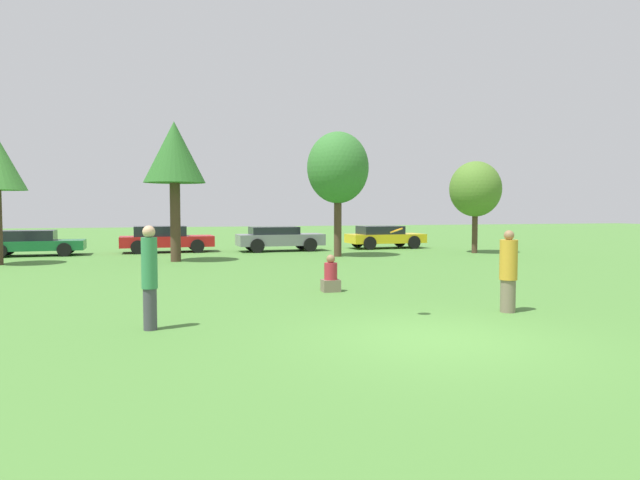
{
  "coord_description": "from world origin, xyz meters",
  "views": [
    {
      "loc": [
        -4.43,
        -8.73,
        2.23
      ],
      "look_at": [
        -1.02,
        3.66,
        1.51
      ],
      "focal_mm": 31.95,
      "sensor_mm": 36.0,
      "label": 1
    }
  ],
  "objects_px": {
    "tree_2": "(338,168)",
    "parked_car_grey": "(279,238)",
    "person_catcher": "(508,271)",
    "parked_car_green": "(33,242)",
    "frisbee": "(396,231)",
    "bystander_sitting": "(331,277)",
    "person_thrower": "(150,276)",
    "parked_car_red": "(165,239)",
    "tree_1": "(174,155)",
    "parked_car_yellow": "(384,236)",
    "tree_3": "(475,189)"
  },
  "relations": [
    {
      "from": "bystander_sitting",
      "to": "parked_car_yellow",
      "type": "xyz_separation_m",
      "value": [
        7.49,
        14.94,
        0.27
      ]
    },
    {
      "from": "person_thrower",
      "to": "parked_car_grey",
      "type": "relative_size",
      "value": 0.43
    },
    {
      "from": "parked_car_green",
      "to": "parked_car_red",
      "type": "xyz_separation_m",
      "value": [
        5.95,
        0.58,
        0.06
      ]
    },
    {
      "from": "tree_1",
      "to": "tree_2",
      "type": "bearing_deg",
      "value": 4.43
    },
    {
      "from": "bystander_sitting",
      "to": "parked_car_red",
      "type": "xyz_separation_m",
      "value": [
        -4.22,
        15.17,
        0.29
      ]
    },
    {
      "from": "parked_car_grey",
      "to": "bystander_sitting",
      "type": "bearing_deg",
      "value": -97.91
    },
    {
      "from": "person_catcher",
      "to": "parked_car_grey",
      "type": "relative_size",
      "value": 0.39
    },
    {
      "from": "tree_1",
      "to": "parked_car_red",
      "type": "distance_m",
      "value": 6.46
    },
    {
      "from": "person_thrower",
      "to": "parked_car_green",
      "type": "xyz_separation_m",
      "value": [
        -5.62,
        18.29,
        -0.36
      ]
    },
    {
      "from": "person_catcher",
      "to": "bystander_sitting",
      "type": "bearing_deg",
      "value": -52.69
    },
    {
      "from": "frisbee",
      "to": "bystander_sitting",
      "type": "relative_size",
      "value": 0.28
    },
    {
      "from": "tree_1",
      "to": "parked_car_green",
      "type": "relative_size",
      "value": 1.34
    },
    {
      "from": "person_catcher",
      "to": "parked_car_grey",
      "type": "bearing_deg",
      "value": -84.37
    },
    {
      "from": "frisbee",
      "to": "tree_1",
      "type": "height_order",
      "value": "tree_1"
    },
    {
      "from": "tree_3",
      "to": "parked_car_grey",
      "type": "distance_m",
      "value": 10.18
    },
    {
      "from": "frisbee",
      "to": "parked_car_red",
      "type": "bearing_deg",
      "value": 103.14
    },
    {
      "from": "parked_car_grey",
      "to": "person_thrower",
      "type": "bearing_deg",
      "value": -110.43
    },
    {
      "from": "frisbee",
      "to": "parked_car_yellow",
      "type": "bearing_deg",
      "value": 68.88
    },
    {
      "from": "person_catcher",
      "to": "parked_car_red",
      "type": "distance_m",
      "value": 20.31
    },
    {
      "from": "bystander_sitting",
      "to": "parked_car_yellow",
      "type": "height_order",
      "value": "parked_car_yellow"
    },
    {
      "from": "parked_car_yellow",
      "to": "tree_2",
      "type": "bearing_deg",
      "value": -134.42
    },
    {
      "from": "frisbee",
      "to": "parked_car_red",
      "type": "height_order",
      "value": "frisbee"
    },
    {
      "from": "tree_2",
      "to": "parked_car_red",
      "type": "distance_m",
      "value": 9.58
    },
    {
      "from": "parked_car_yellow",
      "to": "frisbee",
      "type": "bearing_deg",
      "value": -113.22
    },
    {
      "from": "person_thrower",
      "to": "person_catcher",
      "type": "distance_m",
      "value": 7.35
    },
    {
      "from": "tree_3",
      "to": "parked_car_grey",
      "type": "xyz_separation_m",
      "value": [
        -9.11,
        3.83,
        -2.46
      ]
    },
    {
      "from": "person_catcher",
      "to": "parked_car_green",
      "type": "xyz_separation_m",
      "value": [
        -12.97,
        18.47,
        -0.25
      ]
    },
    {
      "from": "person_catcher",
      "to": "parked_car_grey",
      "type": "height_order",
      "value": "person_catcher"
    },
    {
      "from": "person_thrower",
      "to": "parked_car_green",
      "type": "relative_size",
      "value": 0.44
    },
    {
      "from": "person_catcher",
      "to": "parked_car_green",
      "type": "relative_size",
      "value": 0.41
    },
    {
      "from": "parked_car_red",
      "to": "tree_3",
      "type": "bearing_deg",
      "value": -19.24
    },
    {
      "from": "frisbee",
      "to": "parked_car_red",
      "type": "distance_m",
      "value": 19.58
    },
    {
      "from": "person_catcher",
      "to": "parked_car_red",
      "type": "height_order",
      "value": "person_catcher"
    },
    {
      "from": "bystander_sitting",
      "to": "tree_3",
      "type": "bearing_deg",
      "value": 45.09
    },
    {
      "from": "bystander_sitting",
      "to": "parked_car_red",
      "type": "height_order",
      "value": "parked_car_red"
    },
    {
      "from": "parked_car_grey",
      "to": "tree_1",
      "type": "bearing_deg",
      "value": -141.55
    },
    {
      "from": "person_thrower",
      "to": "tree_2",
      "type": "bearing_deg",
      "value": 62.08
    },
    {
      "from": "person_catcher",
      "to": "tree_2",
      "type": "distance_m",
      "value": 14.72
    },
    {
      "from": "bystander_sitting",
      "to": "tree_2",
      "type": "bearing_deg",
      "value": 71.85
    },
    {
      "from": "tree_2",
      "to": "parked_car_yellow",
      "type": "xyz_separation_m",
      "value": [
        4.06,
        4.46,
        -3.37
      ]
    },
    {
      "from": "tree_2",
      "to": "parked_car_grey",
      "type": "relative_size",
      "value": 1.27
    },
    {
      "from": "frisbee",
      "to": "parked_car_green",
      "type": "bearing_deg",
      "value": 119.37
    },
    {
      "from": "parked_car_yellow",
      "to": "tree_1",
      "type": "bearing_deg",
      "value": -158.16
    },
    {
      "from": "tree_1",
      "to": "tree_2",
      "type": "height_order",
      "value": "tree_1"
    },
    {
      "from": "tree_2",
      "to": "parked_car_red",
      "type": "relative_size",
      "value": 1.24
    },
    {
      "from": "person_catcher",
      "to": "frisbee",
      "type": "relative_size",
      "value": 6.29
    },
    {
      "from": "person_thrower",
      "to": "bystander_sitting",
      "type": "xyz_separation_m",
      "value": [
        4.54,
        3.7,
        -0.59
      ]
    },
    {
      "from": "frisbee",
      "to": "tree_2",
      "type": "xyz_separation_m",
      "value": [
        3.21,
        14.36,
        2.26
      ]
    },
    {
      "from": "person_thrower",
      "to": "tree_1",
      "type": "distance_m",
      "value": 14.07
    },
    {
      "from": "person_catcher",
      "to": "bystander_sitting",
      "type": "xyz_separation_m",
      "value": [
        -2.81,
        3.88,
        -0.48
      ]
    }
  ]
}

